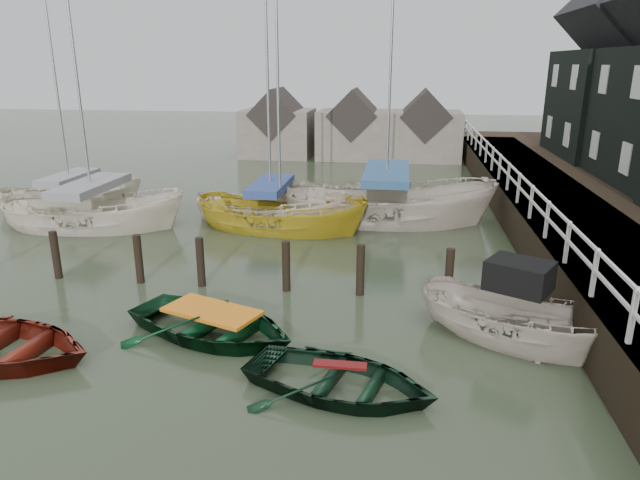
% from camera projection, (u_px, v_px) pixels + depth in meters
% --- Properties ---
extents(ground, '(120.00, 120.00, 0.00)m').
position_uv_depth(ground, '(208.00, 338.00, 12.86)').
color(ground, '#2E3823').
rests_on(ground, ground).
extents(pier, '(3.04, 32.00, 2.70)m').
position_uv_depth(pier, '(546.00, 212.00, 20.80)').
color(pier, black).
rests_on(pier, ground).
extents(mooring_pilings, '(13.72, 0.22, 1.80)m').
position_uv_depth(mooring_pilings, '(204.00, 269.00, 15.70)').
color(mooring_pilings, black).
rests_on(mooring_pilings, ground).
extents(far_sheds, '(14.00, 4.08, 4.39)m').
position_uv_depth(far_sheds, '(351.00, 129.00, 36.76)').
color(far_sheds, '#665B51').
rests_on(far_sheds, ground).
extents(rowboat_green, '(4.95, 4.26, 0.86)m').
position_uv_depth(rowboat_green, '(213.00, 336.00, 12.96)').
color(rowboat_green, black).
rests_on(rowboat_green, ground).
extents(rowboat_dkgreen, '(4.30, 3.56, 0.77)m').
position_uv_depth(rowboat_dkgreen, '(340.00, 392.00, 10.76)').
color(rowboat_dkgreen, black).
rests_on(rowboat_dkgreen, ground).
extents(motorboat, '(4.81, 3.73, 2.71)m').
position_uv_depth(motorboat, '(514.00, 339.00, 12.64)').
color(motorboat, '#BEB0A2').
rests_on(motorboat, ground).
extents(sailboat_a, '(7.18, 3.31, 10.50)m').
position_uv_depth(sailboat_a, '(95.00, 226.00, 21.44)').
color(sailboat_a, beige).
rests_on(sailboat_a, ground).
extents(sailboat_b, '(6.33, 2.71, 11.83)m').
position_uv_depth(sailboat_b, '(271.00, 220.00, 22.16)').
color(sailboat_b, silver).
rests_on(sailboat_b, ground).
extents(sailboat_c, '(6.96, 3.57, 11.27)m').
position_uv_depth(sailboat_c, '(281.00, 229.00, 21.25)').
color(sailboat_c, gold).
rests_on(sailboat_c, ground).
extents(sailboat_d, '(8.37, 3.16, 13.63)m').
position_uv_depth(sailboat_d, '(385.00, 220.00, 22.30)').
color(sailboat_d, beige).
rests_on(sailboat_d, ground).
extents(sailboat_e, '(6.18, 4.04, 10.58)m').
position_uv_depth(sailboat_e, '(72.00, 208.00, 24.14)').
color(sailboat_e, beige).
rests_on(sailboat_e, ground).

